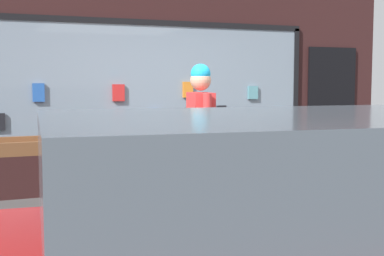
% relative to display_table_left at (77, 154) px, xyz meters
% --- Properties ---
extents(ground_plane, '(40.00, 40.00, 0.00)m').
position_rel_display_table_left_xyz_m(ground_plane, '(1.31, -0.91, -0.75)').
color(ground_plane, '#474444').
extents(shopfront_facade, '(7.82, 0.29, 3.69)m').
position_rel_display_table_left_xyz_m(shopfront_facade, '(1.35, 1.49, 1.07)').
color(shopfront_facade, '#331919').
rests_on(shopfront_facade, ground_plane).
extents(display_table_left, '(2.25, 0.66, 0.95)m').
position_rel_display_table_left_xyz_m(display_table_left, '(0.00, 0.00, 0.00)').
color(display_table_left, brown).
rests_on(display_table_left, ground_plane).
extents(display_table_right, '(2.25, 0.58, 0.91)m').
position_rel_display_table_left_xyz_m(display_table_right, '(2.63, 0.00, -0.03)').
color(display_table_right, brown).
rests_on(display_table_right, ground_plane).
extents(person_browsing, '(0.29, 0.68, 1.75)m').
position_rel_display_table_left_xyz_m(person_browsing, '(1.24, -0.56, 0.28)').
color(person_browsing, black).
rests_on(person_browsing, ground_plane).
extents(small_dog, '(0.25, 0.54, 0.40)m').
position_rel_display_table_left_xyz_m(small_dog, '(0.84, -0.68, -0.49)').
color(small_dog, black).
rests_on(small_dog, ground_plane).
extents(parked_car, '(4.45, 2.16, 1.41)m').
position_rel_display_table_left_xyz_m(parked_car, '(0.43, -3.73, -0.01)').
color(parked_car, '#A51919').
rests_on(parked_car, ground_plane).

